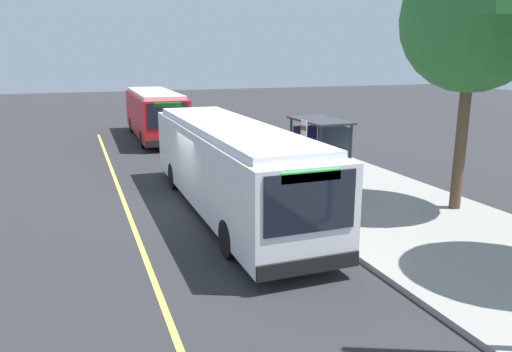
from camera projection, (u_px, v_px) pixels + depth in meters
name	position (u px, v px, depth m)	size (l,w,h in m)	color
ground_plane	(195.00, 208.00, 16.62)	(120.00, 120.00, 0.00)	#2B2B2D
sidewalk_curb	(349.00, 190.00, 18.64)	(44.00, 6.40, 0.15)	gray
lane_stripe_center	(129.00, 215.00, 15.87)	(36.00, 0.14, 0.01)	#E0D64C
transit_bus_main	(229.00, 164.00, 15.91)	(11.88, 2.62, 2.95)	white
transit_bus_second	(155.00, 113.00, 30.46)	(10.26, 2.76, 2.95)	red
bus_shelter	(321.00, 136.00, 19.59)	(2.90, 1.60, 2.48)	#333338
waiting_bench	(316.00, 168.00, 19.87)	(1.60, 0.48, 0.95)	brown
route_sign_post	(304.00, 148.00, 16.88)	(0.44, 0.08, 2.80)	#333338
pedestrian_commuter	(277.00, 157.00, 19.47)	(0.24, 0.40, 1.69)	#282D47
street_tree_near_shelter	(473.00, 21.00, 14.78)	(4.40, 4.40, 8.16)	brown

